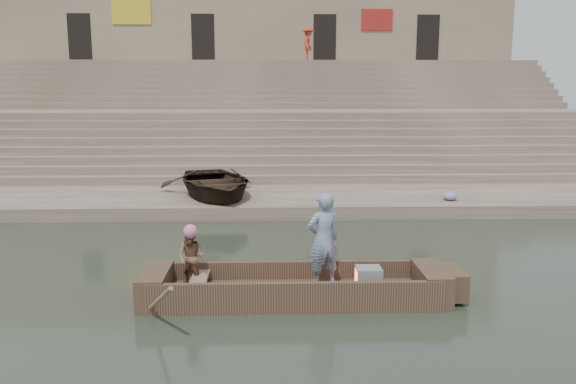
{
  "coord_description": "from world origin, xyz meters",
  "views": [
    {
      "loc": [
        1.75,
        -10.69,
        3.94
      ],
      "look_at": [
        2.2,
        3.09,
        1.4
      ],
      "focal_mm": 36.49,
      "sensor_mm": 36.0,
      "label": 1
    }
  ],
  "objects_px": {
    "rowing_man": "(191,258)",
    "beached_rowboat": "(214,182)",
    "main_rowboat": "(294,295)",
    "television": "(368,278)",
    "pedestrian": "(308,44)",
    "standing_man": "(323,240)"
  },
  "relations": [
    {
      "from": "television",
      "to": "standing_man",
      "type": "bearing_deg",
      "value": 169.68
    },
    {
      "from": "standing_man",
      "to": "rowing_man",
      "type": "height_order",
      "value": "standing_man"
    },
    {
      "from": "beached_rowboat",
      "to": "pedestrian",
      "type": "xyz_separation_m",
      "value": [
        3.93,
        14.12,
        5.26
      ]
    },
    {
      "from": "rowing_man",
      "to": "beached_rowboat",
      "type": "relative_size",
      "value": 0.26
    },
    {
      "from": "main_rowboat",
      "to": "television",
      "type": "height_order",
      "value": "television"
    },
    {
      "from": "main_rowboat",
      "to": "rowing_man",
      "type": "xyz_separation_m",
      "value": [
        -1.9,
        0.16,
        0.68
      ]
    },
    {
      "from": "standing_man",
      "to": "pedestrian",
      "type": "height_order",
      "value": "pedestrian"
    },
    {
      "from": "standing_man",
      "to": "beached_rowboat",
      "type": "bearing_deg",
      "value": -92.67
    },
    {
      "from": "standing_man",
      "to": "beached_rowboat",
      "type": "xyz_separation_m",
      "value": [
        -2.75,
        8.07,
        -0.26
      ]
    },
    {
      "from": "standing_man",
      "to": "rowing_man",
      "type": "xyz_separation_m",
      "value": [
        -2.44,
        0.01,
        -0.33
      ]
    },
    {
      "from": "main_rowboat",
      "to": "rowing_man",
      "type": "relative_size",
      "value": 4.41
    },
    {
      "from": "standing_man",
      "to": "beached_rowboat",
      "type": "relative_size",
      "value": 0.41
    },
    {
      "from": "main_rowboat",
      "to": "beached_rowboat",
      "type": "distance_m",
      "value": 8.54
    },
    {
      "from": "television",
      "to": "pedestrian",
      "type": "height_order",
      "value": "pedestrian"
    },
    {
      "from": "television",
      "to": "beached_rowboat",
      "type": "distance_m",
      "value": 8.97
    },
    {
      "from": "beached_rowboat",
      "to": "pedestrian",
      "type": "distance_m",
      "value": 15.57
    },
    {
      "from": "main_rowboat",
      "to": "television",
      "type": "relative_size",
      "value": 10.87
    },
    {
      "from": "standing_man",
      "to": "rowing_man",
      "type": "distance_m",
      "value": 2.47
    },
    {
      "from": "main_rowboat",
      "to": "rowing_man",
      "type": "distance_m",
      "value": 2.02
    },
    {
      "from": "main_rowboat",
      "to": "television",
      "type": "xyz_separation_m",
      "value": [
        1.36,
        -0.0,
        0.31
      ]
    },
    {
      "from": "rowing_man",
      "to": "television",
      "type": "xyz_separation_m",
      "value": [
        3.26,
        -0.16,
        -0.37
      ]
    },
    {
      "from": "standing_man",
      "to": "television",
      "type": "distance_m",
      "value": 1.08
    }
  ]
}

